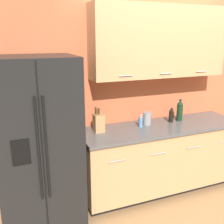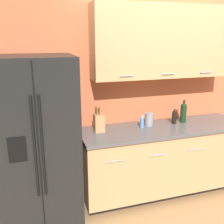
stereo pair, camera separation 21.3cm
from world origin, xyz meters
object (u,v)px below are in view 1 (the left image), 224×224
at_px(refrigerator, 38,144).
at_px(wine_bottle, 180,111).
at_px(knife_block, 99,123).
at_px(steel_canister, 147,118).
at_px(oil_bottle, 171,115).
at_px(soap_dispenser, 141,122).

bearing_deg(refrigerator, wine_bottle, 4.35).
height_order(knife_block, steel_canister, knife_block).
distance_m(knife_block, oil_bottle, 1.00).
distance_m(knife_block, wine_bottle, 1.15).
height_order(knife_block, wine_bottle, knife_block).
bearing_deg(wine_bottle, oil_bottle, -174.12).
height_order(knife_block, oil_bottle, knife_block).
distance_m(refrigerator, wine_bottle, 1.87).
bearing_deg(refrigerator, oil_bottle, 4.23).
height_order(wine_bottle, soap_dispenser, wine_bottle).
relative_size(soap_dispenser, steel_canister, 0.92).
bearing_deg(soap_dispenser, oil_bottle, 3.68).
xyz_separation_m(refrigerator, knife_block, (0.71, 0.12, 0.11)).
bearing_deg(oil_bottle, refrigerator, -175.77).
relative_size(refrigerator, wine_bottle, 6.22).
relative_size(refrigerator, knife_block, 5.90).
bearing_deg(oil_bottle, steel_canister, 175.76).
height_order(refrigerator, wine_bottle, refrigerator).
distance_m(wine_bottle, soap_dispenser, 0.61).
height_order(refrigerator, oil_bottle, refrigerator).
bearing_deg(refrigerator, knife_block, 9.92).
bearing_deg(oil_bottle, wine_bottle, 5.88).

